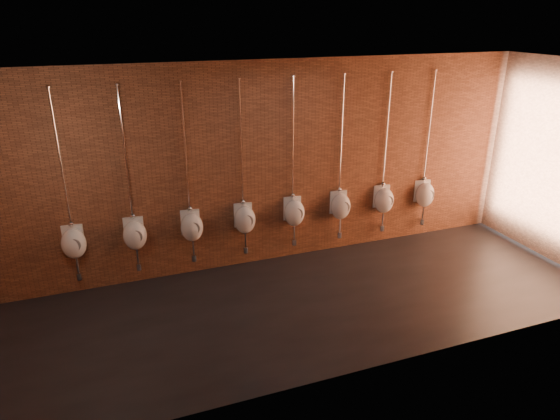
# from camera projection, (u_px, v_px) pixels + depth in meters

# --- Properties ---
(ground) EXTENTS (8.50, 8.50, 0.00)m
(ground) POSITION_uv_depth(u_px,v_px,m) (312.00, 303.00, 7.04)
(ground) COLOR black
(ground) RESTS_ON ground
(room_shell) EXTENTS (8.54, 3.04, 3.22)m
(room_shell) POSITION_uv_depth(u_px,v_px,m) (316.00, 166.00, 6.30)
(room_shell) COLOR black
(room_shell) RESTS_ON ground
(urinal_0) EXTENTS (0.39, 0.35, 2.71)m
(urinal_0) POSITION_uv_depth(u_px,v_px,m) (74.00, 242.00, 6.96)
(urinal_0) COLOR white
(urinal_0) RESTS_ON ground
(urinal_1) EXTENTS (0.39, 0.35, 2.71)m
(urinal_1) POSITION_uv_depth(u_px,v_px,m) (135.00, 234.00, 7.23)
(urinal_1) COLOR white
(urinal_1) RESTS_ON ground
(urinal_2) EXTENTS (0.39, 0.35, 2.71)m
(urinal_2) POSITION_uv_depth(u_px,v_px,m) (192.00, 226.00, 7.49)
(urinal_2) COLOR white
(urinal_2) RESTS_ON ground
(urinal_3) EXTENTS (0.39, 0.35, 2.71)m
(urinal_3) POSITION_uv_depth(u_px,v_px,m) (245.00, 218.00, 7.76)
(urinal_3) COLOR white
(urinal_3) RESTS_ON ground
(urinal_4) EXTENTS (0.39, 0.35, 2.71)m
(urinal_4) POSITION_uv_depth(u_px,v_px,m) (294.00, 212.00, 8.02)
(urinal_4) COLOR white
(urinal_4) RESTS_ON ground
(urinal_5) EXTENTS (0.39, 0.35, 2.71)m
(urinal_5) POSITION_uv_depth(u_px,v_px,m) (340.00, 205.00, 8.29)
(urinal_5) COLOR white
(urinal_5) RESTS_ON ground
(urinal_6) EXTENTS (0.39, 0.35, 2.71)m
(urinal_6) POSITION_uv_depth(u_px,v_px,m) (384.00, 199.00, 8.56)
(urinal_6) COLOR white
(urinal_6) RESTS_ON ground
(urinal_7) EXTENTS (0.39, 0.35, 2.71)m
(urinal_7) POSITION_uv_depth(u_px,v_px,m) (425.00, 193.00, 8.82)
(urinal_7) COLOR white
(urinal_7) RESTS_ON ground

